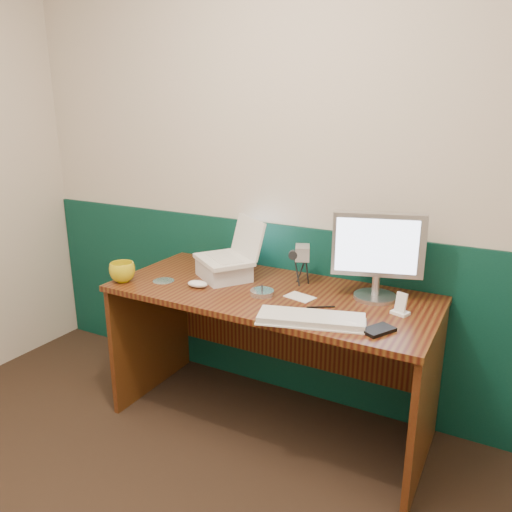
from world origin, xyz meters
The scene contains 18 objects.
back_wall centered at (0.00, 1.75, 1.25)m, with size 3.50×0.04×2.50m, color beige.
wainscot centered at (0.00, 1.74, 0.50)m, with size 3.48×0.02×1.00m, color #062E29.
desk centered at (0.08, 1.38, 0.38)m, with size 1.60×0.70×0.75m, color #39110A.
laptop_riser centered at (-0.23, 1.44, 0.80)m, with size 0.26×0.22×0.09m, color silver.
laptop centered at (-0.23, 1.44, 0.97)m, with size 0.30×0.23×0.25m, color white, non-canonical shape.
monitor centered at (0.56, 1.53, 0.96)m, with size 0.42×0.12×0.42m, color #BBBBC0, non-canonical shape.
keyboard centered at (0.40, 1.13, 0.76)m, with size 0.45×0.15×0.03m, color silver.
mouse_right centered at (0.57, 1.14, 0.77)m, with size 0.10×0.06×0.03m, color white.
mouse_left centered at (-0.27, 1.25, 0.77)m, with size 0.11×0.06×0.04m, color white.
mug centered at (-0.66, 1.14, 0.80)m, with size 0.13×0.13×0.10m, color gold.
camcorder centered at (0.17, 1.55, 0.85)m, with size 0.09×0.13×0.19m, color #BBBAC0, non-canonical shape.
cd_spindle centered at (0.07, 1.31, 0.76)m, with size 0.12×0.12×0.02m, color silver.
cd_loose_a centered at (-0.48, 1.25, 0.75)m, with size 0.11×0.11×0.00m, color silver.
pen centered at (0.38, 1.30, 0.75)m, with size 0.01×0.01×0.13m, color black.
papers centered at (0.24, 1.37, 0.75)m, with size 0.14×0.09×0.00m, color silver.
dock centered at (0.71, 1.40, 0.76)m, with size 0.07×0.05×0.01m, color white.
music_player centered at (0.71, 1.40, 0.81)m, with size 0.05×0.01×0.09m, color white.
pda centered at (0.67, 1.17, 0.76)m, with size 0.08×0.13×0.02m, color black.
Camera 1 is at (1.12, -0.68, 1.62)m, focal length 35.00 mm.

